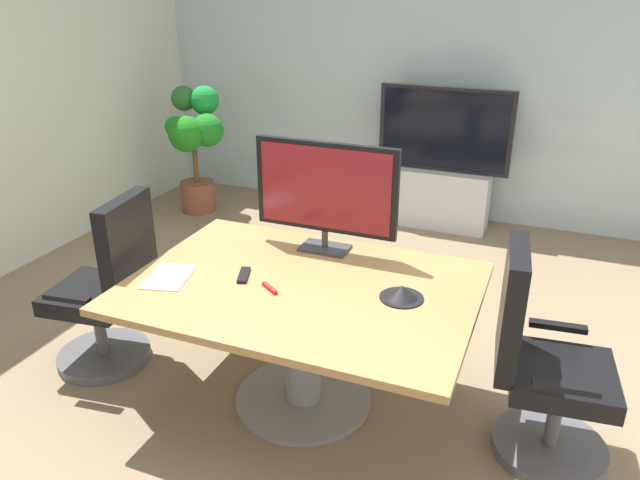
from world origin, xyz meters
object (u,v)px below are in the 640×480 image
object	(u,v)px
office_chair_right	(541,374)
wall_display_unit	(441,181)
potted_plant	(195,140)
remote_control	(244,275)
tv_monitor	(326,191)
office_chair_left	(109,297)
conference_phone	(402,293)
conference_table	(302,315)

from	to	relation	value
office_chair_right	wall_display_unit	xyz separation A→B (m)	(-1.07, 2.82, -0.01)
office_chair_right	potted_plant	xyz separation A→B (m)	(-3.37, 2.28, 0.29)
office_chair_right	wall_display_unit	distance (m)	3.02
office_chair_right	remote_control	world-z (taller)	office_chair_right
tv_monitor	wall_display_unit	size ratio (longest dim) A/B	0.64
office_chair_left	office_chair_right	xyz separation A→B (m)	(2.42, 0.17, 0.00)
tv_monitor	wall_display_unit	distance (m)	2.53
wall_display_unit	conference_phone	bearing A→B (deg)	-82.52
office_chair_right	remote_control	size ratio (longest dim) A/B	6.41
conference_table	conference_phone	bearing A→B (deg)	5.48
tv_monitor	remote_control	distance (m)	0.66
conference_table	office_chair_right	world-z (taller)	office_chair_right
conference_phone	wall_display_unit	bearing A→B (deg)	97.48
conference_table	office_chair_left	world-z (taller)	office_chair_left
potted_plant	conference_phone	distance (m)	3.54
tv_monitor	potted_plant	size ratio (longest dim) A/B	0.68
wall_display_unit	remote_control	size ratio (longest dim) A/B	7.71
conference_table	potted_plant	world-z (taller)	potted_plant
office_chair_right	wall_display_unit	size ratio (longest dim) A/B	0.83
office_chair_right	conference_phone	size ratio (longest dim) A/B	4.95
potted_plant	remote_control	distance (m)	3.02
office_chair_left	remote_control	distance (m)	0.94
office_chair_left	office_chair_right	size ratio (longest dim) A/B	1.00
conference_table	tv_monitor	bearing A→B (deg)	96.47
office_chair_left	conference_table	bearing A→B (deg)	87.19
conference_table	office_chair_left	size ratio (longest dim) A/B	1.63
conference_phone	potted_plant	bearing A→B (deg)	139.21
office_chair_left	conference_phone	world-z (taller)	office_chair_left
office_chair_left	tv_monitor	size ratio (longest dim) A/B	1.30
office_chair_left	potted_plant	distance (m)	2.65
conference_table	wall_display_unit	xyz separation A→B (m)	(0.14, 2.90, -0.11)
wall_display_unit	remote_control	bearing A→B (deg)	-98.98
conference_table	office_chair_left	distance (m)	1.22
conference_table	potted_plant	bearing A→B (deg)	132.47
conference_table	conference_phone	world-z (taller)	conference_phone
potted_plant	remote_control	bearing A→B (deg)	-52.48
tv_monitor	remote_control	size ratio (longest dim) A/B	4.94
office_chair_left	remote_control	size ratio (longest dim) A/B	6.41
wall_display_unit	conference_phone	distance (m)	2.90
conference_phone	conference_table	bearing A→B (deg)	-174.52
office_chair_left	potted_plant	size ratio (longest dim) A/B	0.89
office_chair_left	conference_phone	distance (m)	1.76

